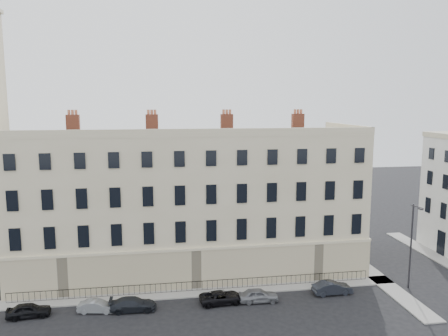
{
  "coord_description": "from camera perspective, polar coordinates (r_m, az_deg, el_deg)",
  "views": [
    {
      "loc": [
        -9.69,
        -34.77,
        18.21
      ],
      "look_at": [
        -2.62,
        10.0,
        11.42
      ],
      "focal_mm": 35.0,
      "sensor_mm": 36.0,
      "label": 1
    }
  ],
  "objects": [
    {
      "name": "streetlamp",
      "position": [
        46.82,
        23.31,
        -8.89
      ],
      "size": [
        0.45,
        1.85,
        8.58
      ],
      "rotation": [
        0.0,
        0.0,
        0.15
      ],
      "color": "#2D2C30",
      "rests_on": "ground"
    },
    {
      "name": "car_a",
      "position": [
        42.7,
        -24.15,
        -16.6
      ],
      "size": [
        3.73,
        1.8,
        1.23
      ],
      "primitive_type": "imported",
      "rotation": [
        0.0,
        0.0,
        1.67
      ],
      "color": "black",
      "rests_on": "ground"
    },
    {
      "name": "car_c",
      "position": [
        41.14,
        -11.79,
        -17.02
      ],
      "size": [
        4.14,
        1.75,
        1.19
      ],
      "primitive_type": "imported",
      "rotation": [
        0.0,
        0.0,
        1.55
      ],
      "color": "black",
      "rests_on": "ground"
    },
    {
      "name": "terrace",
      "position": [
        48.1,
        -4.32,
        -4.37
      ],
      "size": [
        36.22,
        12.22,
        17.0
      ],
      "color": "#C6B993",
      "rests_on": "ground"
    },
    {
      "name": "car_b",
      "position": [
        41.64,
        -16.26,
        -16.95
      ],
      "size": [
        3.41,
        1.63,
        1.08
      ],
      "primitive_type": "imported",
      "rotation": [
        0.0,
        0.0,
        1.42
      ],
      "color": "gray",
      "rests_on": "ground"
    },
    {
      "name": "ground",
      "position": [
        40.43,
        6.2,
        -18.3
      ],
      "size": [
        160.0,
        160.0,
        0.0
      ],
      "primitive_type": "plane",
      "color": "black",
      "rests_on": "ground"
    },
    {
      "name": "railings",
      "position": [
        44.04,
        -3.54,
        -15.13
      ],
      "size": [
        35.0,
        0.04,
        0.96
      ],
      "color": "black",
      "rests_on": "ground"
    },
    {
      "name": "pavement_terrace",
      "position": [
        43.72,
        -8.92,
        -16.11
      ],
      "size": [
        48.0,
        2.0,
        0.12
      ],
      "primitive_type": "cube",
      "color": "gray",
      "rests_on": "ground"
    },
    {
      "name": "pavement_adjacent",
      "position": [
        58.33,
        26.18,
        -10.51
      ],
      "size": [
        2.0,
        20.0,
        0.12
      ],
      "primitive_type": "cube",
      "color": "gray",
      "rests_on": "ground"
    },
    {
      "name": "car_d",
      "position": [
        41.65,
        -0.32,
        -16.54
      ],
      "size": [
        4.22,
        2.21,
        1.13
      ],
      "primitive_type": "imported",
      "rotation": [
        0.0,
        0.0,
        1.65
      ],
      "color": "black",
      "rests_on": "ground"
    },
    {
      "name": "pavement_east_return",
      "position": [
        51.71,
        18.16,
        -12.47
      ],
      "size": [
        2.0,
        24.0,
        0.12
      ],
      "primitive_type": "cube",
      "color": "gray",
      "rests_on": "ground"
    },
    {
      "name": "car_f",
      "position": [
        44.62,
        13.95,
        -14.95
      ],
      "size": [
        3.83,
        1.4,
        1.25
      ],
      "primitive_type": "imported",
      "rotation": [
        0.0,
        0.0,
        1.59
      ],
      "color": "black",
      "rests_on": "ground"
    },
    {
      "name": "car_e",
      "position": [
        42.01,
        4.52,
        -16.24
      ],
      "size": [
        3.74,
        1.61,
        1.26
      ],
      "primitive_type": "imported",
      "rotation": [
        0.0,
        0.0,
        1.54
      ],
      "color": "slate",
      "rests_on": "ground"
    }
  ]
}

